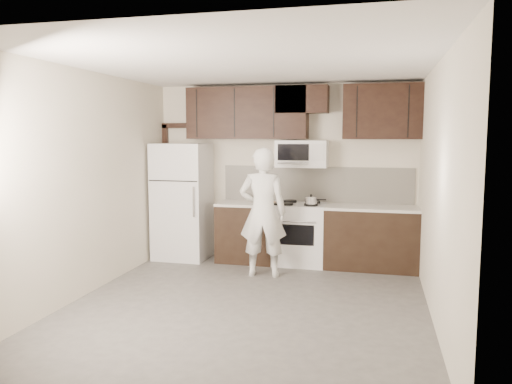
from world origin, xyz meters
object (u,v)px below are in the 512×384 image
at_px(microwave, 302,154).
at_px(person, 263,212).
at_px(refrigerator, 183,201).
at_px(stove, 300,234).

bearing_deg(microwave, person, -114.54).
xyz_separation_m(refrigerator, person, (1.45, -0.71, -0.02)).
height_order(stove, person, person).
relative_size(refrigerator, person, 1.02).
xyz_separation_m(stove, person, (-0.40, -0.75, 0.42)).
bearing_deg(refrigerator, microwave, 5.15).
distance_m(microwave, person, 1.23).
relative_size(stove, person, 0.53).
bearing_deg(person, refrigerator, -32.39).
xyz_separation_m(microwave, person, (-0.40, -0.87, -0.77)).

